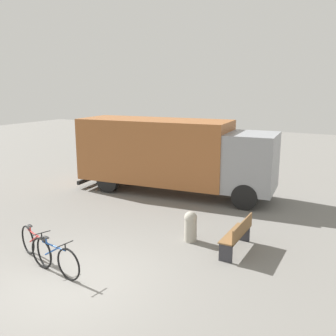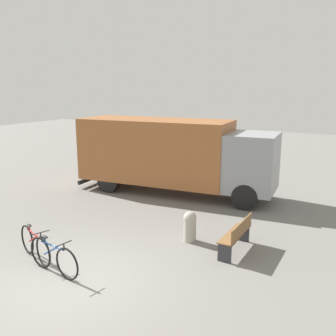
# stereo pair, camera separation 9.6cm
# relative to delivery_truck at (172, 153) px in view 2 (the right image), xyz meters

# --- Properties ---
(ground_plane) EXTENTS (60.00, 60.00, 0.00)m
(ground_plane) POSITION_rel_delivery_truck_xyz_m (1.41, -7.32, -1.63)
(ground_plane) COLOR slate
(delivery_truck) EXTENTS (8.06, 2.94, 2.93)m
(delivery_truck) POSITION_rel_delivery_truck_xyz_m (0.00, 0.00, 0.00)
(delivery_truck) COLOR #99592D
(delivery_truck) RESTS_ON ground
(park_bench) EXTENTS (0.41, 1.56, 0.85)m
(park_bench) POSITION_rel_delivery_truck_xyz_m (4.11, -3.99, -1.16)
(park_bench) COLOR brown
(park_bench) RESTS_ON ground
(bicycle_near) EXTENTS (1.65, 0.65, 0.86)m
(bicycle_near) POSITION_rel_delivery_truck_xyz_m (-0.10, -6.90, -1.23)
(bicycle_near) COLOR black
(bicycle_near) RESTS_ON ground
(bicycle_middle) EXTENTS (1.72, 0.44, 0.86)m
(bicycle_middle) POSITION_rel_delivery_truck_xyz_m (0.82, -7.18, -1.23)
(bicycle_middle) COLOR black
(bicycle_middle) RESTS_ON ground
(bollard_near_bench) EXTENTS (0.36, 0.36, 0.86)m
(bollard_near_bench) POSITION_rel_delivery_truck_xyz_m (2.74, -3.99, -1.17)
(bollard_near_bench) COLOR #9E998C
(bollard_near_bench) RESTS_ON ground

